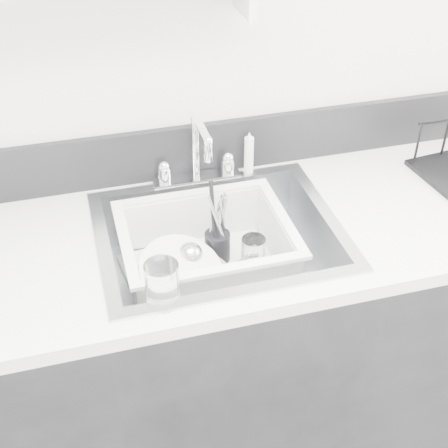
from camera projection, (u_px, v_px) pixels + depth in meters
name	position (u px, v px, depth m)	size (l,w,h in m)	color
room_shell	(444.00, 84.00, 0.57)	(3.50, 3.00, 2.60)	silver
counter_run	(220.00, 349.00, 1.92)	(3.20, 0.62, 0.92)	black
backsplash	(193.00, 150.00, 1.83)	(3.20, 0.02, 0.16)	black
sink	(219.00, 257.00, 1.70)	(0.64, 0.52, 0.20)	silver
faucet	(197.00, 165.00, 1.80)	(0.26, 0.18, 0.23)	silver
side_sprayer	(249.00, 153.00, 1.84)	(0.03, 0.03, 0.14)	white
wash_tub	(206.00, 252.00, 1.70)	(0.46, 0.37, 0.18)	white
plate_stack	(185.00, 279.00, 1.68)	(0.28, 0.27, 0.11)	white
utensil_cup	(217.00, 244.00, 1.76)	(0.07, 0.07, 0.24)	black
ladle	(211.00, 272.00, 1.69)	(0.29, 0.10, 0.08)	silver
tumbler_in_tub	(253.00, 253.00, 1.74)	(0.07, 0.07, 0.10)	white
tumbler_counter	(162.00, 284.00, 1.40)	(0.08, 0.08, 0.11)	white
bowl_small	(253.00, 283.00, 1.69)	(0.11, 0.11, 0.04)	white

